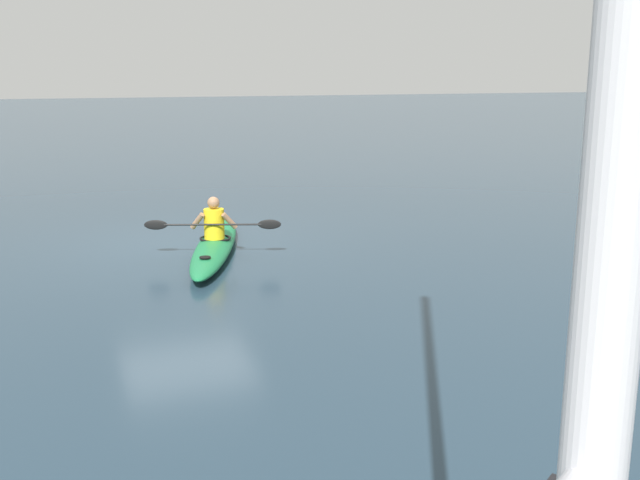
% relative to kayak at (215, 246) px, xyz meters
% --- Properties ---
extents(ground_plane, '(160.00, 160.00, 0.00)m').
position_rel_kayak_xyz_m(ground_plane, '(0.38, -0.98, -0.15)').
color(ground_plane, '#233847').
extents(kayak, '(2.07, 4.47, 0.29)m').
position_rel_kayak_xyz_m(kayak, '(0.00, 0.00, 0.00)').
color(kayak, '#19723F').
rests_on(kayak, ground).
extents(kayaker, '(2.23, 0.81, 0.74)m').
position_rel_kayak_xyz_m(kayaker, '(0.02, 0.06, 0.45)').
color(kayaker, yellow).
rests_on(kayaker, kayak).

